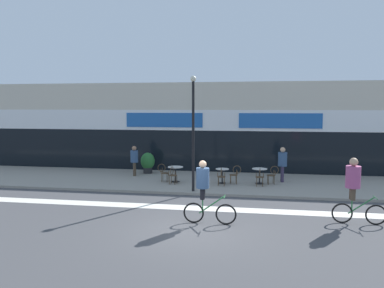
% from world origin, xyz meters
% --- Properties ---
extents(ground_plane, '(120.00, 120.00, 0.00)m').
position_xyz_m(ground_plane, '(0.00, 0.00, 0.00)').
color(ground_plane, '#424244').
extents(sidewalk_slab, '(40.00, 5.50, 0.12)m').
position_xyz_m(sidewalk_slab, '(0.00, 7.25, 0.06)').
color(sidewalk_slab, gray).
rests_on(sidewalk_slab, ground).
extents(storefront_facade, '(40.00, 4.06, 5.32)m').
position_xyz_m(storefront_facade, '(0.00, 11.96, 2.65)').
color(storefront_facade, beige).
rests_on(storefront_facade, ground).
extents(bike_lane_stripe, '(36.00, 0.70, 0.01)m').
position_xyz_m(bike_lane_stripe, '(0.00, 2.47, 0.00)').
color(bike_lane_stripe, silver).
rests_on(bike_lane_stripe, ground).
extents(bistro_table_0, '(0.78, 0.78, 0.77)m').
position_xyz_m(bistro_table_0, '(-1.98, 6.73, 0.68)').
color(bistro_table_0, black).
rests_on(bistro_table_0, sidewalk_slab).
extents(bistro_table_1, '(0.67, 0.67, 0.73)m').
position_xyz_m(bistro_table_1, '(0.39, 6.76, 0.64)').
color(bistro_table_1, black).
rests_on(bistro_table_1, sidewalk_slab).
extents(bistro_table_2, '(0.74, 0.74, 0.76)m').
position_xyz_m(bistro_table_2, '(2.21, 6.96, 0.66)').
color(bistro_table_2, black).
rests_on(bistro_table_2, sidewalk_slab).
extents(cafe_chair_0_near, '(0.46, 0.60, 0.90)m').
position_xyz_m(cafe_chair_0_near, '(-1.99, 6.10, 0.64)').
color(cafe_chair_0_near, '#4C3823').
rests_on(cafe_chair_0_near, sidewalk_slab).
extents(cafe_chair_0_side, '(0.58, 0.40, 0.90)m').
position_xyz_m(cafe_chair_0_side, '(-2.60, 6.73, 0.64)').
color(cafe_chair_0_side, '#4C3823').
rests_on(cafe_chair_0_side, sidewalk_slab).
extents(cafe_chair_1_near, '(0.41, 0.58, 0.90)m').
position_xyz_m(cafe_chair_1_near, '(0.39, 6.14, 0.64)').
color(cafe_chair_1_near, '#4C3823').
rests_on(cafe_chair_1_near, sidewalk_slab).
extents(cafe_chair_1_side, '(0.60, 0.45, 0.90)m').
position_xyz_m(cafe_chair_1_side, '(1.01, 6.77, 0.64)').
color(cafe_chair_1_side, '#4C3823').
rests_on(cafe_chair_1_side, sidewalk_slab).
extents(cafe_chair_2_near, '(0.40, 0.57, 0.90)m').
position_xyz_m(cafe_chair_2_near, '(2.21, 6.33, 0.64)').
color(cafe_chair_2_near, '#4C3823').
rests_on(cafe_chair_2_near, sidewalk_slab).
extents(cafe_chair_2_side, '(0.60, 0.45, 0.90)m').
position_xyz_m(cafe_chair_2_side, '(2.84, 6.97, 0.64)').
color(cafe_chair_2_side, '#4C3823').
rests_on(cafe_chair_2_side, sidewalk_slab).
extents(planter_pot, '(0.80, 0.80, 1.18)m').
position_xyz_m(planter_pot, '(-4.05, 8.89, 0.75)').
color(planter_pot, '#232326').
rests_on(planter_pot, sidewalk_slab).
extents(lamp_post, '(0.26, 0.26, 5.14)m').
position_xyz_m(lamp_post, '(-0.77, 4.84, 3.09)').
color(lamp_post, black).
rests_on(lamp_post, sidewalk_slab).
extents(cyclist_0, '(1.76, 0.50, 2.23)m').
position_xyz_m(cyclist_0, '(5.22, 1.42, 1.33)').
color(cyclist_0, black).
rests_on(cyclist_0, ground).
extents(cyclist_1, '(1.80, 0.48, 2.14)m').
position_xyz_m(cyclist_1, '(0.30, 0.64, 1.23)').
color(cyclist_1, black).
rests_on(cyclist_1, ground).
extents(pedestrian_near_end, '(0.50, 0.50, 1.64)m').
position_xyz_m(pedestrian_near_end, '(-4.55, 8.00, 1.10)').
color(pedestrian_near_end, '#4C3D2D').
rests_on(pedestrian_near_end, sidewalk_slab).
extents(pedestrian_far_end, '(0.45, 0.45, 1.76)m').
position_xyz_m(pedestrian_far_end, '(3.35, 7.66, 1.16)').
color(pedestrian_far_end, '#382D47').
rests_on(pedestrian_far_end, sidewalk_slab).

